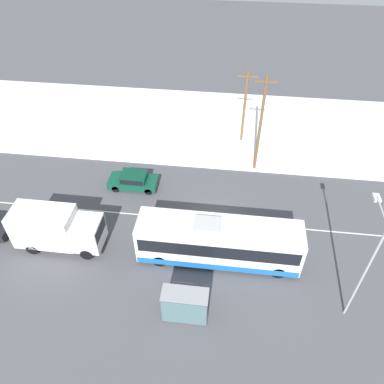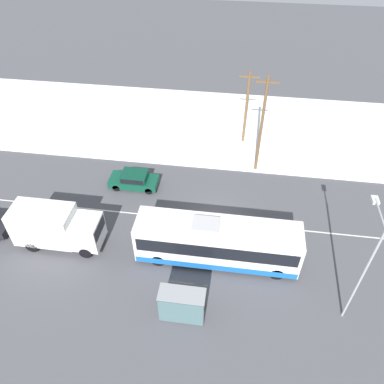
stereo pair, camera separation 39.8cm
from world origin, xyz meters
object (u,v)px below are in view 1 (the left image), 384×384
Objects in this scene: sedan_car at (134,180)px; utility_pole_snowlot at (245,107)px; streetlamp at (367,257)px; utility_pole_roadside at (260,125)px; city_bus at (219,242)px; box_truck at (56,228)px; bus_shelter at (184,305)px; pedestrian_at_stop at (198,293)px.

utility_pole_snowlot is at bearing -137.86° from sedan_car.
utility_pole_roadside reaches higher than streetlamp.
city_bus reaches higher than box_truck.
bus_shelter is 0.38× the size of utility_pole_snowlot.
city_bus is 6.76× the size of pedestrian_at_stop.
streetlamp reaches higher than utility_pole_snowlot.
pedestrian_at_stop is 1.64m from bus_shelter.
streetlamp is at bearing 148.64° from sedan_car.
utility_pole_roadside reaches higher than box_truck.
city_bus is at bearing -103.92° from utility_pole_roadside.
box_truck is 0.85× the size of utility_pole_snowlot.
sedan_car is at bearing 148.64° from streetlamp.
streetlamp reaches higher than bus_shelter.
sedan_car is 19.07m from streetlamp.
pedestrian_at_stop is at bearing -105.06° from city_bus.
utility_pole_snowlot is (12.82, 15.07, 2.09)m from box_truck.
streetlamp is 1.09× the size of utility_pole_snowlot.
streetlamp is 14.56m from utility_pole_roadside.
utility_pole_roadside reaches higher than city_bus.
utility_pole_snowlot is at bearing 81.50° from bus_shelter.
streetlamp is 19.13m from utility_pole_snowlot.
box_truck is (-11.51, -0.16, 0.07)m from city_bus.
bus_shelter is 20.28m from utility_pole_snowlot.
pedestrian_at_stop is 0.22× the size of utility_pole_snowlot.
utility_pole_snowlot is at bearing 111.15° from streetlamp.
bus_shelter is at bearing 116.96° from sedan_car.
sedan_car is 0.46× the size of utility_pole_roadside.
pedestrian_at_stop is (-1.00, -3.70, -0.69)m from city_bus.
pedestrian_at_stop is 15.15m from utility_pole_roadside.
sedan_car is 11.64m from utility_pole_roadside.
bus_shelter reaches higher than pedestrian_at_stop.
sedan_car is 12.43m from pedestrian_at_stop.
box_truck is at bearing 61.13° from sedan_car.
pedestrian_at_stop is at bearing -97.05° from utility_pole_snowlot.
sedan_car is 1.48× the size of bus_shelter.
bus_shelter is 16.43m from utility_pole_roadside.
pedestrian_at_stop reaches higher than sedan_car.
city_bus is 5.30m from bus_shelter.
bus_shelter is 0.35× the size of streetlamp.
utility_pole_snowlot is at bearing 85.00° from city_bus.
pedestrian_at_stop is 10.06m from streetlamp.
utility_pole_roadside is (3.61, 14.24, 3.68)m from pedestrian_at_stop.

